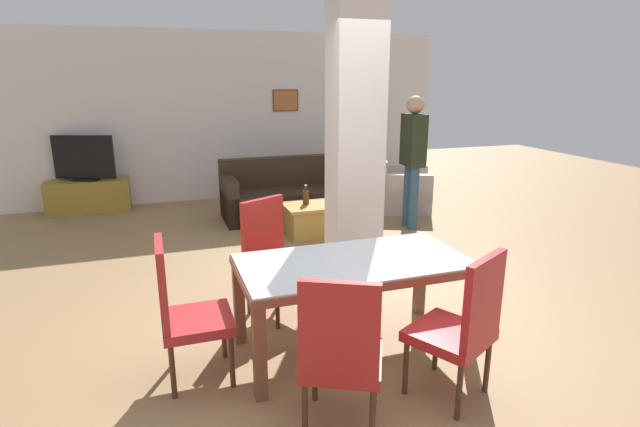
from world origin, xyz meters
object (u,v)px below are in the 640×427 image
coffee_table (313,219)px  standing_person (413,153)px  sofa (291,196)px  tv_screen (84,159)px  dining_chair_near_right (463,324)px  dining_chair_far_left (272,254)px  dining_chair_head_left (183,308)px  floor_lamp (353,106)px  dining_table (353,279)px  dining_chair_near_left (341,351)px  tv_stand (89,196)px  bottle (306,197)px  armchair (399,191)px

coffee_table → standing_person: bearing=-4.1°
sofa → standing_person: (1.38, -1.10, 0.74)m
tv_screen → dining_chair_near_right: bearing=134.5°
dining_chair_far_left → dining_chair_head_left: bearing=18.7°
dining_chair_head_left → floor_lamp: 5.55m
dining_table → floor_lamp: floor_lamp is taller
dining_chair_near_left → tv_screen: tv_screen is taller
sofa → tv_stand: (-2.85, 1.16, -0.04)m
dining_table → sofa: bearing=81.5°
dining_table → dining_chair_head_left: 1.22m
dining_chair_near_right → dining_chair_head_left: size_ratio=1.00×
dining_chair_near_right → standing_person: (1.53, 3.45, 0.49)m
bottle → standing_person: standing_person is taller
dining_chair_far_left → bottle: size_ratio=3.92×
dining_chair_far_left → tv_screen: tv_screen is taller
sofa → dining_chair_far_left: bearing=71.6°
coffee_table → dining_chair_head_left: bearing=-123.0°
dining_chair_near_right → sofa: 4.55m
dining_chair_head_left → dining_table: bearing=90.0°
dining_chair_head_left → coffee_table: (1.80, 2.77, -0.32)m
dining_table → bottle: bearing=79.9°
coffee_table → tv_stand: 3.59m
standing_person → armchair: bearing=-13.7°
dining_chair_far_left → dining_chair_near_right: same height
coffee_table → bottle: bearing=148.4°
tv_screen → standing_person: size_ratio=0.49×
coffee_table → bottle: size_ratio=2.86×
dining_table → armchair: armchair is taller
floor_lamp → dining_chair_far_left: bearing=-121.3°
coffee_table → tv_stand: bearing=143.1°
standing_person → floor_lamp: bearing=7.4°
tv_stand → standing_person: standing_person is taller
dining_chair_near_right → tv_screen: size_ratio=1.16×
dining_chair_far_left → coffee_table: 2.21m
dining_table → tv_stand: dining_table is taller
dining_chair_near_right → sofa: (0.15, 4.55, -0.24)m
dining_chair_far_left → dining_chair_near_left: (0.00, -1.65, 0.00)m
dining_chair_far_left → dining_chair_near_left: same height
bottle → dining_chair_near_right: bearing=-91.4°
dining_chair_far_left → armchair: size_ratio=0.86×
dining_chair_near_left → coffee_table: size_ratio=1.37×
dining_table → dining_chair_near_right: bearing=-61.8°
coffee_table → tv_screen: (-2.87, 2.16, 0.61)m
dining_chair_far_left → bottle: 2.20m
dining_chair_head_left → coffee_table: size_ratio=1.37×
floor_lamp → dining_chair_near_left: bearing=-112.8°
tv_screen → standing_person: bearing=171.1°
dining_chair_far_left → dining_chair_near_right: size_ratio=1.00×
tv_stand → sofa: bearing=-22.1°
dining_chair_far_left → dining_chair_near_right: 1.80m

